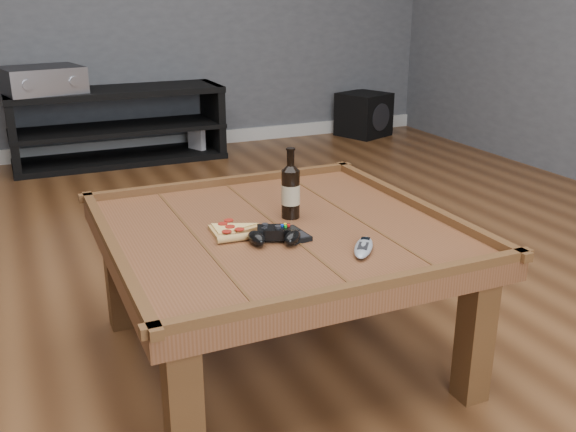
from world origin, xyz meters
name	(u,v)px	position (x,y,z in m)	size (l,w,h in m)	color
ground	(279,357)	(0.00, 0.00, 0.00)	(6.00, 6.00, 0.00)	#492A15
baseboard	(115,147)	(0.00, 2.99, 0.05)	(5.00, 0.02, 0.10)	silver
coffee_table	(278,245)	(0.00, 0.00, 0.39)	(1.03, 1.03, 0.48)	#5A3119
media_console	(119,126)	(0.00, 2.75, 0.25)	(1.40, 0.45, 0.50)	black
beer_bottle	(291,190)	(0.07, 0.06, 0.54)	(0.06, 0.06, 0.22)	black
game_controller	(274,235)	(-0.06, -0.11, 0.47)	(0.16, 0.14, 0.04)	black
pizza_slice	(231,231)	(-0.15, 0.00, 0.46)	(0.15, 0.23, 0.02)	tan
smartphone	(294,234)	(0.01, -0.10, 0.46)	(0.07, 0.12, 0.02)	black
remote_control	(364,247)	(0.13, -0.27, 0.46)	(0.13, 0.15, 0.02)	gray
av_receiver	(42,80)	(-0.45, 2.74, 0.58)	(0.54, 0.47, 0.16)	black
subwoofer	(364,114)	(1.95, 2.80, 0.17)	(0.44, 0.44, 0.34)	black
game_console	(197,142)	(0.54, 2.73, 0.09)	(0.15, 0.19, 0.21)	slate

